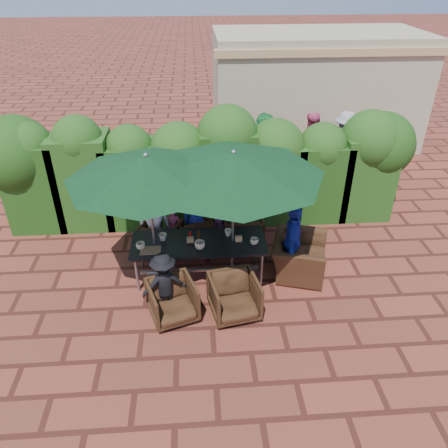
{
  "coord_description": "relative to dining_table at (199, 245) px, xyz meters",
  "views": [
    {
      "loc": [
        -0.17,
        -6.14,
        5.07
      ],
      "look_at": [
        0.29,
        0.4,
        1.0
      ],
      "focal_mm": 35.0,
      "sensor_mm": 36.0,
      "label": 1
    }
  ],
  "objects": [
    {
      "name": "adult_far_right",
      "position": [
        0.92,
        1.0,
        -0.06
      ],
      "size": [
        0.69,
        0.57,
        1.23
      ],
      "primitive_type": "imported",
      "rotation": [
        0.0,
        0.0,
        -0.43
      ],
      "color": "black",
      "rests_on": "ground"
    },
    {
      "name": "child_right",
      "position": [
        0.44,
        1.01,
        -0.28
      ],
      "size": [
        0.31,
        0.26,
        0.79
      ],
      "primitive_type": "imported",
      "rotation": [
        0.0,
        0.0,
        -0.1
      ],
      "color": "#924AA1",
      "rests_on": "ground"
    },
    {
      "name": "sauce_bottle",
      "position": [
        -0.0,
        0.08,
        0.16
      ],
      "size": [
        0.04,
        0.04,
        0.17
      ],
      "primitive_type": "cylinder",
      "color": "#4C230C",
      "rests_on": "dining_table"
    },
    {
      "name": "ketchup_bottle",
      "position": [
        -0.15,
        0.07,
        0.16
      ],
      "size": [
        0.04,
        0.04,
        0.17
      ],
      "primitive_type": "cylinder",
      "color": "#B20C0A",
      "rests_on": "dining_table"
    },
    {
      "name": "child_left",
      "position": [
        -0.49,
        1.01,
        -0.25
      ],
      "size": [
        0.35,
        0.3,
        0.86
      ],
      "primitive_type": "imported",
      "rotation": [
        0.0,
        0.0,
        -0.18
      ],
      "color": "#DE4E84",
      "rests_on": "ground"
    },
    {
      "name": "chair_far_right",
      "position": [
        0.89,
        0.97,
        -0.28
      ],
      "size": [
        0.76,
        0.71,
        0.78
      ],
      "primitive_type": "imported",
      "rotation": [
        0.0,
        0.0,
        3.14
      ],
      "color": "black",
      "rests_on": "ground"
    },
    {
      "name": "adult_far_mid",
      "position": [
        -0.03,
        0.94,
        -0.01
      ],
      "size": [
        0.54,
        0.47,
        1.34
      ],
      "primitive_type": "imported",
      "rotation": [
        0.0,
        0.0,
        -0.18
      ],
      "color": "#1C2A98",
      "rests_on": "ground"
    },
    {
      "name": "pedestrian_a",
      "position": [
        1.73,
        3.88,
        0.23
      ],
      "size": [
        1.72,
        0.71,
        1.8
      ],
      "primitive_type": "imported",
      "rotation": [
        0.0,
        0.0,
        3.2
      ],
      "color": "#24863F",
      "rests_on": "ground"
    },
    {
      "name": "adult_far_left",
      "position": [
        -0.85,
        0.91,
        -0.05
      ],
      "size": [
        0.65,
        0.43,
        1.24
      ],
      "primitive_type": "imported",
      "rotation": [
        0.0,
        0.0,
        0.11
      ],
      "color": "white",
      "rests_on": "ground"
    },
    {
      "name": "cup_c",
      "position": [
        0.02,
        -0.21,
        0.15
      ],
      "size": [
        0.18,
        0.18,
        0.14
      ],
      "primitive_type": "imported",
      "color": "beige",
      "rests_on": "dining_table"
    },
    {
      "name": "number_block_right",
      "position": [
        0.7,
        -0.03,
        0.12
      ],
      "size": [
        0.12,
        0.06,
        0.1
      ],
      "primitive_type": "cube",
      "color": "tan",
      "rests_on": "dining_table"
    },
    {
      "name": "chair_far_left",
      "position": [
        -0.74,
        0.84,
        -0.32
      ],
      "size": [
        0.91,
        0.89,
        0.72
      ],
      "primitive_type": "imported",
      "rotation": [
        0.0,
        0.0,
        2.71
      ],
      "color": "black",
      "rests_on": "ground"
    },
    {
      "name": "adult_end_right",
      "position": [
        1.67,
        -0.04,
        0.02
      ],
      "size": [
        0.59,
        0.89,
        1.4
      ],
      "primitive_type": "imported",
      "rotation": [
        0.0,
        0.0,
        1.33
      ],
      "color": "#1C2A98",
      "rests_on": "ground"
    },
    {
      "name": "umbrella_right",
      "position": [
        0.6,
        0.0,
        1.54
      ],
      "size": [
        3.0,
        3.0,
        2.46
      ],
      "color": "gray",
      "rests_on": "ground"
    },
    {
      "name": "pedestrian_c",
      "position": [
        3.83,
        4.01,
        0.2
      ],
      "size": [
        1.21,
        1.06,
        1.74
      ],
      "primitive_type": "imported",
      "rotation": [
        0.0,
        0.0,
        2.53
      ],
      "color": "gray",
      "rests_on": "ground"
    },
    {
      "name": "cup_e",
      "position": [
        0.97,
        -0.14,
        0.13
      ],
      "size": [
        0.15,
        0.15,
        0.11
      ],
      "primitive_type": "imported",
      "color": "beige",
      "rests_on": "dining_table"
    },
    {
      "name": "dining_table",
      "position": [
        0.0,
        0.0,
        0.0
      ],
      "size": [
        2.37,
        0.9,
        0.75
      ],
      "color": "black",
      "rests_on": "ground"
    },
    {
      "name": "cup_d",
      "position": [
        0.53,
        0.16,
        0.14
      ],
      "size": [
        0.13,
        0.13,
        0.12
      ],
      "primitive_type": "imported",
      "color": "beige",
      "rests_on": "dining_table"
    },
    {
      "name": "building",
      "position": [
        3.67,
        6.75,
        0.93
      ],
      "size": [
        6.2,
        3.08,
        3.2
      ],
      "color": "#B9AD8A",
      "rests_on": "ground"
    },
    {
      "name": "cup_a",
      "position": [
        -1.0,
        -0.14,
        0.14
      ],
      "size": [
        0.16,
        0.16,
        0.12
      ],
      "primitive_type": "imported",
      "color": "beige",
      "rests_on": "dining_table"
    },
    {
      "name": "pedestrian_b",
      "position": [
        2.96,
        4.13,
        0.17
      ],
      "size": [
        0.95,
        0.86,
        1.7
      ],
      "primitive_type": "imported",
      "rotation": [
        0.0,
        0.0,
        3.7
      ],
      "color": "#DE4E84",
      "rests_on": "ground"
    },
    {
      "name": "adult_near_left",
      "position": [
        -0.58,
        -0.89,
        -0.11
      ],
      "size": [
        0.78,
        0.51,
        1.13
      ],
      "primitive_type": "imported",
      "rotation": [
        0.0,
        0.0,
        3.41
      ],
      "color": "black",
      "rests_on": "ground"
    },
    {
      "name": "chair_far_mid",
      "position": [
        -0.09,
        1.06,
        -0.33
      ],
      "size": [
        0.81,
        0.78,
        0.69
      ],
      "primitive_type": "imported",
      "rotation": [
        0.0,
        0.0,
        3.4
      ],
      "color": "black",
      "rests_on": "ground"
    },
    {
      "name": "umbrella_left",
      "position": [
        -0.77,
        -0.03,
        1.54
      ],
      "size": [
        2.64,
        2.64,
        2.46
      ],
      "color": "gray",
      "rests_on": "ground"
    },
    {
      "name": "chair_end_right",
      "position": [
        1.82,
        -0.01,
        -0.21
      ],
      "size": [
        0.97,
        1.23,
        0.94
      ],
      "primitive_type": "imported",
      "rotation": [
        0.0,
        0.0,
        1.28
      ],
      "color": "black",
      "rests_on": "ground"
    },
    {
      "name": "hedge_wall",
      "position": [
        0.13,
        2.08,
        0.66
      ],
      "size": [
        9.1,
        1.6,
        2.56
      ],
      "color": "#19390F",
      "rests_on": "ground"
    },
    {
      "name": "number_block_left",
      "position": [
        -0.15,
        -0.0,
        0.12
      ],
      "size": [
        0.12,
        0.06,
        0.1
      ],
      "primitive_type": "cube",
      "color": "tan",
      "rests_on": "dining_table"
    },
    {
      "name": "serving_tray",
      "position": [
        -0.83,
        -0.22,
        0.08
      ],
      "size": [
        0.35,
        0.25,
        0.02
      ],
      "primitive_type": "cube",
      "color": "#8C6344",
      "rests_on": "dining_table"
    },
    {
      "name": "cup_b",
      "position": [
        -0.63,
        0.1,
        0.14
      ],
      "size": [
        0.14,
        0.14,
        0.13
      ],
      "primitive_type": "imported",
      "color": "beige",
      "rests_on": "dining_table"
    },
    {
      "name": "chair_near_right",
      "position": [
        0.54,
        -1.03,
        -0.29
      ],
      "size": [
        0.87,
        0.83,
        0.77
      ],
      "primitive_type": "imported",
      "rotation": [
        0.0,
        0.0,
        0.2
      ],
      "color": "black",
      "rests_on": "ground"
    },
    {
      "name": "chair_near_left",
      "position": [
        -0.45,
        -1.04,
        -0.31
      ],
      "size": [
        0.89,
        0.86,
        0.74
      ],
      "primitive_type": "imported",
      "rotation": [
        0.0,
        0.0,
        0.33
      ],
      "color": "black",
      "rests_on": "ground"
    },
    {
      "name": "ground",
      "position": [
        0.17,
        -0.24,
        -0.68
      ],
      "size": [
        80.0,
        80.0,
        0.0
      ],
      "primitive_type": "plane",
      "color": "brown",
      "rests_on": "ground"
    }
  ]
}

